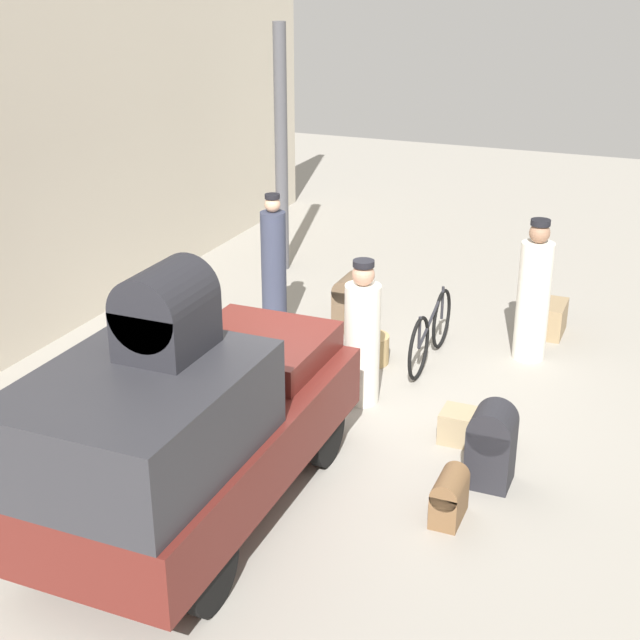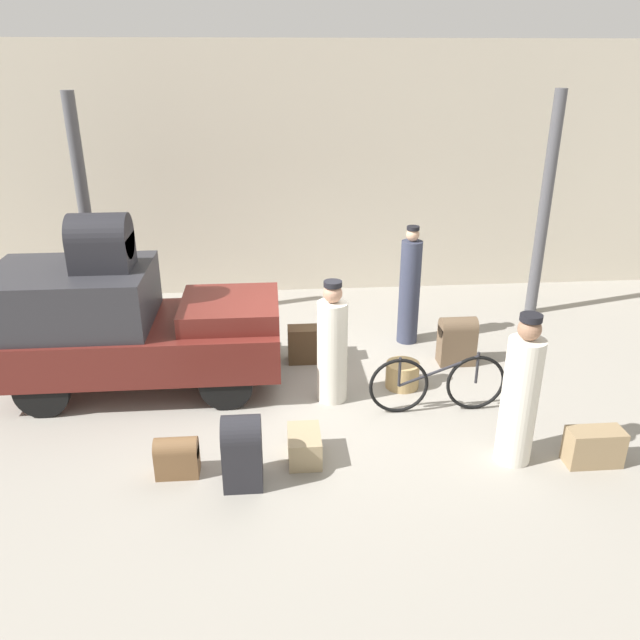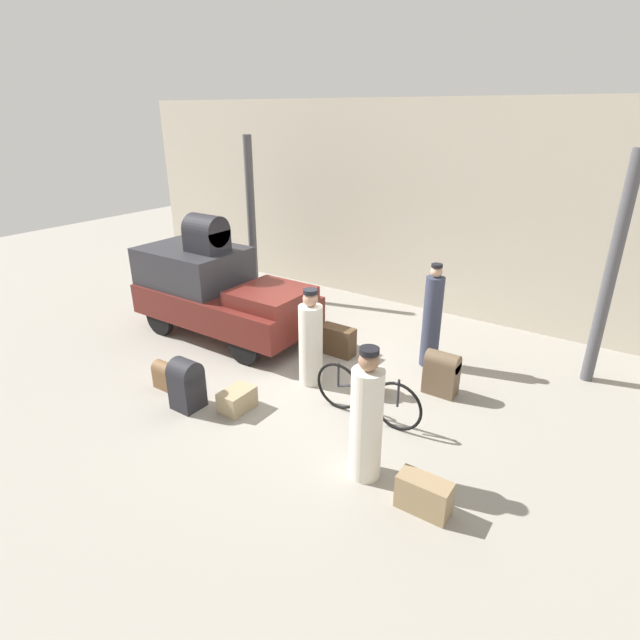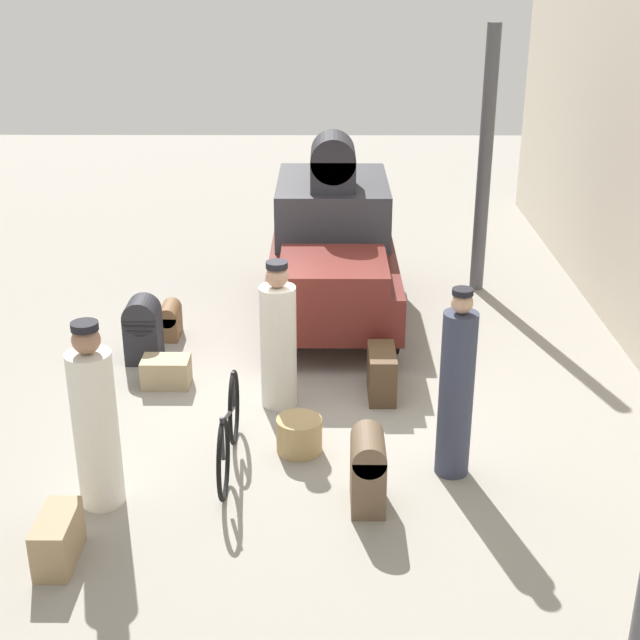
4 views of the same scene
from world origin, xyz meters
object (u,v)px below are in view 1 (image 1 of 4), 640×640
object	(u,v)px
trunk_barrel_dark	(491,443)
trunk_on_truck_roof	(166,312)
bicycle	(431,332)
porter_lifting_near_truck	(274,270)
truck	(185,429)
suitcase_small_leather	(261,369)
suitcase_tan_flat	(449,495)
trunk_umber_medium	(553,319)
wicker_basket	(370,349)
porter_with_bicycle	(534,296)
trunk_large_brown	(349,300)
trunk_wicker_pale	(467,427)
porter_standing_middle	(362,339)

from	to	relation	value
trunk_barrel_dark	trunk_on_truck_roof	bearing A→B (deg)	127.63
bicycle	porter_lifting_near_truck	world-z (taller)	porter_lifting_near_truck
truck	porter_lifting_near_truck	bearing A→B (deg)	15.23
suitcase_small_leather	suitcase_tan_flat	bearing A→B (deg)	-121.71
bicycle	trunk_umber_medium	bearing A→B (deg)	-40.75
trunk_umber_medium	trunk_barrel_dark	xyz separation A→B (m)	(-3.87, -0.03, 0.21)
suitcase_small_leather	trunk_umber_medium	bearing A→B (deg)	-43.48
truck	wicker_basket	world-z (taller)	truck
truck	porter_lifting_near_truck	distance (m)	4.26
porter_with_bicycle	trunk_large_brown	size ratio (longest dim) A/B	2.42
bicycle	trunk_barrel_dark	distance (m)	2.74
porter_lifting_near_truck	suitcase_tan_flat	size ratio (longest dim) A/B	4.06
trunk_wicker_pale	trunk_umber_medium	xyz separation A→B (m)	(3.20, -0.35, 0.05)
bicycle	porter_standing_middle	size ratio (longest dim) A/B	1.06
bicycle	trunk_barrel_dark	size ratio (longest dim) A/B	2.16
wicker_basket	trunk_on_truck_roof	xyz separation A→B (m)	(-3.89, 0.35, 1.86)
trunk_wicker_pale	trunk_barrel_dark	world-z (taller)	trunk_barrel_dark
truck	trunk_barrel_dark	distance (m)	2.85
porter_lifting_near_truck	trunk_wicker_pale	bearing A→B (deg)	-120.92
bicycle	trunk_wicker_pale	bearing A→B (deg)	-152.60
wicker_basket	suitcase_small_leather	bearing A→B (deg)	143.51
wicker_basket	trunk_on_truck_roof	world-z (taller)	trunk_on_truck_roof
trunk_wicker_pale	trunk_on_truck_roof	size ratio (longest dim) A/B	0.74
bicycle	trunk_on_truck_roof	world-z (taller)	trunk_on_truck_roof
suitcase_small_leather	trunk_on_truck_roof	xyz separation A→B (m)	(-2.69, -0.53, 1.76)
porter_lifting_near_truck	trunk_umber_medium	xyz separation A→B (m)	(1.38, -3.39, -0.66)
porter_standing_middle	porter_with_bicycle	xyz separation A→B (m)	(1.90, -1.51, 0.06)
truck	trunk_umber_medium	distance (m)	5.98
truck	porter_lifting_near_truck	xyz separation A→B (m)	(4.11, 1.12, -0.04)
suitcase_tan_flat	trunk_on_truck_roof	distance (m)	2.96
porter_standing_middle	trunk_on_truck_roof	bearing A→B (deg)	168.22
trunk_wicker_pale	suitcase_tan_flat	bearing A→B (deg)	-172.66
wicker_basket	trunk_on_truck_roof	size ratio (longest dim) A/B	0.62
suitcase_tan_flat	trunk_umber_medium	distance (m)	4.59
suitcase_small_leather	porter_standing_middle	bearing A→B (deg)	-79.85
porter_with_bicycle	trunk_large_brown	distance (m)	2.44
suitcase_tan_flat	trunk_barrel_dark	xyz separation A→B (m)	(0.72, -0.20, 0.19)
trunk_umber_medium	trunk_on_truck_roof	xyz separation A→B (m)	(-5.65, 2.27, 1.82)
trunk_large_brown	porter_lifting_near_truck	bearing A→B (deg)	123.78
wicker_basket	trunk_on_truck_roof	bearing A→B (deg)	174.79
porter_with_bicycle	suitcase_small_leather	size ratio (longest dim) A/B	2.63
porter_with_bicycle	trunk_wicker_pale	size ratio (longest dim) A/B	3.26
porter_lifting_near_truck	suitcase_small_leather	bearing A→B (deg)	-159.74
truck	porter_with_bicycle	world-z (taller)	porter_with_bicycle
wicker_basket	trunk_barrel_dark	bearing A→B (deg)	-137.36
porter_standing_middle	suitcase_small_leather	bearing A→B (deg)	100.15
truck	suitcase_tan_flat	world-z (taller)	truck
suitcase_tan_flat	trunk_barrel_dark	bearing A→B (deg)	-15.56
trunk_barrel_dark	suitcase_small_leather	distance (m)	2.98
suitcase_small_leather	trunk_on_truck_roof	bearing A→B (deg)	-168.74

